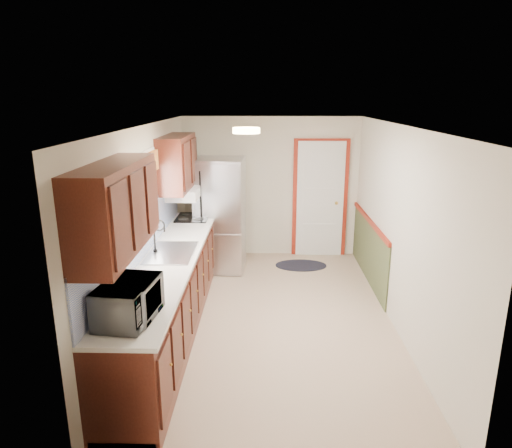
{
  "coord_description": "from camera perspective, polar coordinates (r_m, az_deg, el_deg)",
  "views": [
    {
      "loc": [
        -0.08,
        -5.24,
        2.72
      ],
      "look_at": [
        -0.21,
        0.34,
        1.15
      ],
      "focal_mm": 32.0,
      "sensor_mm": 36.0,
      "label": 1
    }
  ],
  "objects": [
    {
      "name": "ceiling_fixture",
      "position": [
        5.06,
        -1.22,
        11.61
      ],
      "size": [
        0.3,
        0.3,
        0.06
      ],
      "primitive_type": "cylinder",
      "color": "#FFD88C",
      "rests_on": "room_shell"
    },
    {
      "name": "rug",
      "position": [
        7.65,
        5.64,
        -5.16
      ],
      "size": [
        0.85,
        0.55,
        0.01
      ],
      "primitive_type": "ellipsoid",
      "rotation": [
        0.0,
        0.0,
        0.01
      ],
      "color": "black",
      "rests_on": "ground"
    },
    {
      "name": "microwave",
      "position": [
        3.9,
        -15.71,
        -8.83
      ],
      "size": [
        0.4,
        0.63,
        0.4
      ],
      "primitive_type": "imported",
      "rotation": [
        0.0,
        0.0,
        1.45
      ],
      "color": "white",
      "rests_on": "kitchen_run"
    },
    {
      "name": "kitchen_run",
      "position": [
        5.43,
        -11.11,
        -5.2
      ],
      "size": [
        0.63,
        4.0,
        2.2
      ],
      "color": "#3C150D",
      "rests_on": "ground"
    },
    {
      "name": "room_shell",
      "position": [
        5.46,
        2.09,
        -0.48
      ],
      "size": [
        3.2,
        5.2,
        2.52
      ],
      "color": "tan",
      "rests_on": "ground"
    },
    {
      "name": "refrigerator",
      "position": [
        7.26,
        -4.48,
        1.14
      ],
      "size": [
        0.79,
        0.77,
        1.8
      ],
      "rotation": [
        0.0,
        0.0,
        -0.05
      ],
      "color": "#B7B7BC",
      "rests_on": "ground"
    },
    {
      "name": "back_wall_trim",
      "position": [
        7.75,
        9.23,
        1.83
      ],
      "size": [
        1.12,
        2.3,
        2.08
      ],
      "color": "maroon",
      "rests_on": "ground"
    },
    {
      "name": "cooktop",
      "position": [
        6.97,
        -7.91,
        0.82
      ],
      "size": [
        0.48,
        0.57,
        0.02
      ],
      "primitive_type": "cube",
      "color": "black",
      "rests_on": "kitchen_run"
    }
  ]
}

